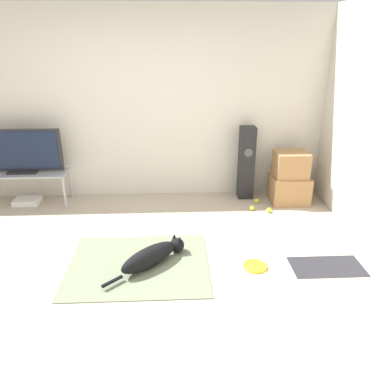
# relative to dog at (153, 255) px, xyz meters

# --- Properties ---
(ground_plane) EXTENTS (12.00, 12.00, 0.00)m
(ground_plane) POSITION_rel_dog_xyz_m (-0.26, -0.19, -0.11)
(ground_plane) COLOR #B2A38E
(wall_back) EXTENTS (8.00, 0.06, 2.55)m
(wall_back) POSITION_rel_dog_xyz_m (-0.26, 1.91, 1.16)
(wall_back) COLOR beige
(wall_back) RESTS_ON ground_plane
(area_rug) EXTENTS (1.42, 1.14, 0.01)m
(area_rug) POSITION_rel_dog_xyz_m (-0.15, 0.01, -0.11)
(area_rug) COLOR slate
(area_rug) RESTS_ON ground_plane
(dog) EXTENTS (0.78, 0.73, 0.21)m
(dog) POSITION_rel_dog_xyz_m (0.00, 0.00, 0.00)
(dog) COLOR black
(dog) RESTS_ON area_rug
(frisbee) EXTENTS (0.24, 0.24, 0.03)m
(frisbee) POSITION_rel_dog_xyz_m (1.03, -0.09, -0.10)
(frisbee) COLOR yellow
(frisbee) RESTS_ON ground_plane
(cardboard_box_lower) EXTENTS (0.51, 0.43, 0.38)m
(cardboard_box_lower) POSITION_rel_dog_xyz_m (1.82, 1.51, 0.07)
(cardboard_box_lower) COLOR #A87A4C
(cardboard_box_lower) RESTS_ON ground_plane
(cardboard_box_upper) EXTENTS (0.44, 0.36, 0.34)m
(cardboard_box_upper) POSITION_rel_dog_xyz_m (1.81, 1.51, 0.43)
(cardboard_box_upper) COLOR #A87A4C
(cardboard_box_upper) RESTS_ON cardboard_box_lower
(floor_speaker) EXTENTS (0.21, 0.21, 1.03)m
(floor_speaker) POSITION_rel_dog_xyz_m (1.24, 1.71, 0.40)
(floor_speaker) COLOR black
(floor_speaker) RESTS_ON ground_plane
(tv_stand) EXTENTS (1.17, 0.41, 0.46)m
(tv_stand) POSITION_rel_dog_xyz_m (-1.80, 1.61, 0.29)
(tv_stand) COLOR #A8A8AD
(tv_stand) RESTS_ON ground_plane
(tv) EXTENTS (1.09, 0.20, 0.59)m
(tv) POSITION_rel_dog_xyz_m (-1.80, 1.61, 0.64)
(tv) COLOR #232326
(tv) RESTS_ON tv_stand
(tennis_ball_by_boxes) EXTENTS (0.07, 0.07, 0.07)m
(tennis_ball_by_boxes) POSITION_rel_dog_xyz_m (1.25, 1.24, -0.08)
(tennis_ball_by_boxes) COLOR #C6E033
(tennis_ball_by_boxes) RESTS_ON ground_plane
(tennis_ball_near_speaker) EXTENTS (0.07, 0.07, 0.07)m
(tennis_ball_near_speaker) POSITION_rel_dog_xyz_m (1.47, 1.17, -0.08)
(tennis_ball_near_speaker) COLOR #C6E033
(tennis_ball_near_speaker) RESTS_ON ground_plane
(tennis_ball_loose_on_carpet) EXTENTS (0.07, 0.07, 0.07)m
(tennis_ball_loose_on_carpet) POSITION_rel_dog_xyz_m (1.37, 1.47, -0.08)
(tennis_ball_loose_on_carpet) COLOR #C6E033
(tennis_ball_loose_on_carpet) RESTS_ON ground_plane
(game_console) EXTENTS (0.34, 0.24, 0.07)m
(game_console) POSITION_rel_dog_xyz_m (-1.83, 1.61, -0.08)
(game_console) COLOR white
(game_console) RESTS_ON ground_plane
(door_mat) EXTENTS (0.73, 0.39, 0.01)m
(door_mat) POSITION_rel_dog_xyz_m (1.76, -0.12, -0.11)
(door_mat) COLOR #28282D
(door_mat) RESTS_ON ground_plane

